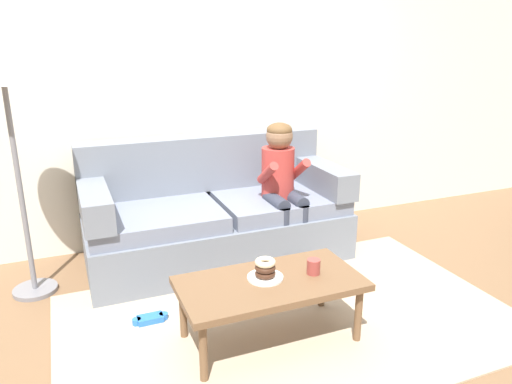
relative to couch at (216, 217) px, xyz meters
name	(u,v)px	position (x,y,z in m)	size (l,w,h in m)	color
ground	(274,301)	(0.14, -0.85, -0.35)	(10.00, 10.00, 0.00)	brown
wall_back	(209,78)	(0.14, 0.55, 1.05)	(8.00, 0.10, 2.80)	silver
area_rug	(290,319)	(0.14, -1.10, -0.34)	(2.84, 1.75, 0.01)	tan
couch	(216,217)	(0.00, 0.00, 0.00)	(2.04, 0.90, 0.95)	slate
coffee_table	(270,287)	(-0.07, -1.24, 0.01)	(1.06, 0.54, 0.39)	brown
person_child	(282,178)	(0.49, -0.21, 0.33)	(0.34, 0.58, 1.10)	#AD3833
plate	(265,277)	(-0.08, -1.21, 0.05)	(0.21, 0.21, 0.01)	white
donut	(265,273)	(-0.08, -1.21, 0.08)	(0.12, 0.12, 0.04)	#422619
donut_second	(265,268)	(-0.08, -1.21, 0.12)	(0.12, 0.12, 0.04)	#422619
donut_third	(265,262)	(-0.08, -1.21, 0.15)	(0.12, 0.12, 0.04)	beige
mug	(314,267)	(0.20, -1.26, 0.09)	(0.08, 0.08, 0.09)	#993D38
toy_controller	(150,320)	(-0.69, -0.79, -0.32)	(0.23, 0.09, 0.05)	blue
floor_lamp	(3,81)	(-1.38, -0.08, 1.13)	(0.43, 0.43, 1.71)	slate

